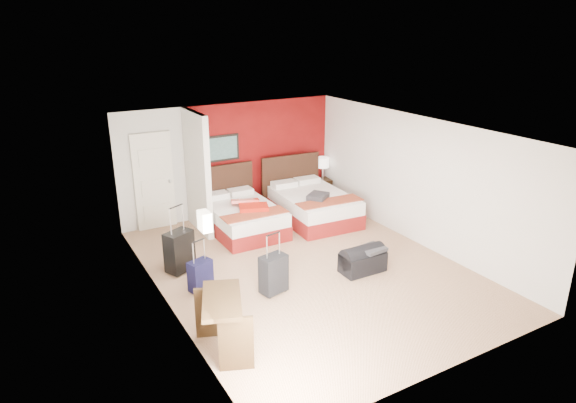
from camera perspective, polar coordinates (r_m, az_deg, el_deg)
ground at (r=9.06m, az=2.07°, el=-7.54°), size 6.50×6.50×0.00m
room_walls at (r=9.20m, az=-10.02°, el=1.08°), size 5.02×6.52×2.50m
red_accent_panel at (r=11.61m, az=-3.12°, el=5.21°), size 3.50×0.04×2.50m
partition_wall at (r=10.40m, az=-10.21°, el=3.21°), size 0.12×1.20×2.50m
entry_door at (r=10.80m, az=-14.96°, el=2.21°), size 0.82×0.06×2.05m
bed_left at (r=10.51m, az=-5.09°, el=-1.98°), size 1.32×1.87×0.56m
bed_right at (r=11.10m, az=2.97°, el=-0.62°), size 1.51×2.07×0.60m
red_suitcase_open at (r=10.35m, az=-4.41°, el=-0.36°), size 0.82×0.95×0.10m
jacket_bundle at (r=10.69m, az=3.42°, el=0.58°), size 0.58×0.56×0.11m
nightstand at (r=12.40m, az=3.88°, el=1.38°), size 0.42×0.42×0.53m
table_lamp at (r=12.24m, az=3.94°, el=3.76°), size 0.36×0.36×0.54m
suitcase_black at (r=8.99m, az=-12.19°, el=-5.68°), size 0.56×0.48×0.72m
suitcase_charcoal at (r=8.14m, az=-1.65°, el=-8.36°), size 0.47×0.35×0.63m
suitcase_navy at (r=8.33m, az=-9.88°, el=-8.43°), size 0.42×0.33×0.51m
duffel_bag at (r=8.95m, az=8.45°, el=-6.70°), size 0.79×0.43×0.39m
jacket_draped at (r=8.90m, az=9.49°, el=-5.29°), size 0.47×0.41×0.06m
desk at (r=6.81m, az=-7.38°, el=-13.73°), size 0.82×1.09×0.81m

